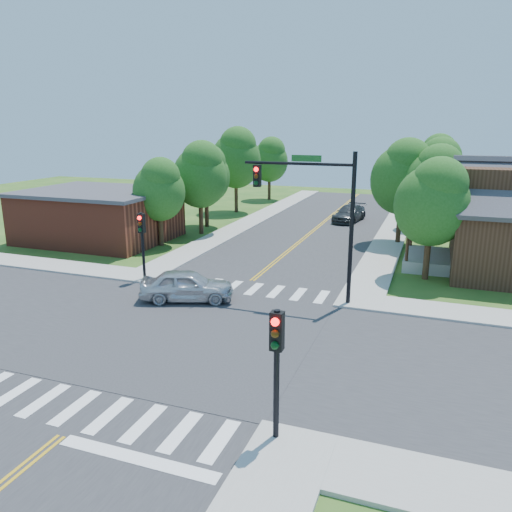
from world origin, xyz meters
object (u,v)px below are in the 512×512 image
at_px(signal_pole_se, 276,352).
at_px(car_silver, 187,286).
at_px(signal_mast_ne, 316,202).
at_px(signal_pole_nw, 142,234).
at_px(car_dgrey, 349,214).

relative_size(signal_pole_se, car_silver, 0.79).
bearing_deg(car_silver, signal_mast_ne, -89.58).
relative_size(signal_pole_se, signal_pole_nw, 1.00).
height_order(signal_pole_nw, car_silver, signal_pole_nw).
bearing_deg(car_dgrey, signal_pole_nw, -101.48).
bearing_deg(signal_pole_se, signal_mast_ne, 98.56).
relative_size(signal_mast_ne, car_dgrey, 1.43).
relative_size(signal_pole_nw, car_dgrey, 0.75).
relative_size(signal_mast_ne, car_silver, 1.49).
bearing_deg(signal_mast_ne, car_dgrey, 95.18).
distance_m(signal_pole_se, car_dgrey, 32.52).
distance_m(signal_mast_ne, signal_pole_se, 11.55).
distance_m(signal_pole_nw, car_dgrey, 22.48).
height_order(car_silver, car_dgrey, car_silver).
height_order(signal_pole_se, car_silver, signal_pole_se).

